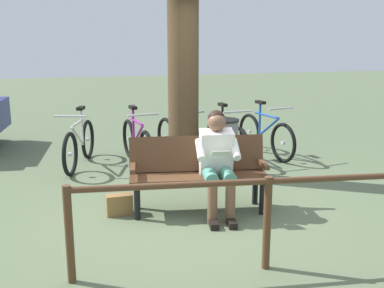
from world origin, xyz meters
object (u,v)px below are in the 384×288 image
tree_trunk (183,51)px  bicycle_green (179,140)px  handbag (119,205)px  litter_bin (224,147)px  bench (198,168)px  bicycle_red (265,135)px  bicycle_silver (226,139)px  bicycle_orange (137,143)px  bicycle_black (80,144)px  person_reading (217,158)px

tree_trunk → bicycle_green: (-0.09, -0.66, -1.45)m
handbag → litter_bin: (-1.68, -1.16, 0.31)m
bench → bicycle_red: 2.84m
litter_bin → bicycle_red: bicycle_red is taller
bicycle_silver → bicycle_orange: size_ratio=1.00×
tree_trunk → bicycle_red: (-1.63, -0.67, -1.45)m
tree_trunk → bicycle_black: size_ratio=2.24×
bench → tree_trunk: bearing=-88.8°
bench → bicycle_black: (1.29, -2.29, -0.15)m
litter_bin → bicycle_green: bicycle_green is taller
litter_bin → bicycle_orange: bearing=-38.6°
bicycle_silver → handbag: bearing=-49.5°
tree_trunk → bicycle_orange: size_ratio=2.16×
person_reading → tree_trunk: size_ratio=0.33×
bicycle_silver → bicycle_green: bearing=-101.6°
bicycle_orange → person_reading: bearing=6.8°
bench → person_reading: bearing=141.0°
bicycle_red → bicycle_green: (1.54, 0.01, 0.00)m
bicycle_black → tree_trunk: bearing=79.5°
litter_bin → handbag: bearing=34.5°
bicycle_green → bench: bearing=-20.2°
bicycle_green → bicycle_orange: same height
tree_trunk → bicycle_green: size_ratio=2.19×
bicycle_green → bicycle_orange: bearing=-101.7°
litter_bin → person_reading: bearing=67.7°
litter_bin → bicycle_silver: (-0.33, -0.83, -0.07)m
bicycle_silver → bicycle_black: (2.38, -0.23, 0.00)m
bicycle_silver → person_reading: bearing=-26.2°
bicycle_red → bicycle_black: bearing=-102.5°
handbag → bicycle_orange: bearing=-104.2°
bench → bicycle_red: size_ratio=0.99×
bicycle_black → person_reading: bearing=47.9°
bench → litter_bin: bench is taller
litter_bin → bicycle_orange: 1.48m
bicycle_silver → bicycle_black: same height
tree_trunk → bicycle_silver: (-0.88, -0.55, -1.45)m
person_reading → tree_trunk: bearing=-82.0°
handbag → bicycle_silver: (-2.01, -1.99, 0.24)m
person_reading → bicycle_black: 2.90m
litter_bin → bicycle_black: size_ratio=0.52×
bench → handbag: (0.93, -0.07, -0.39)m
bench → bicycle_silver: size_ratio=0.99×
litter_bin → bicycle_black: (2.05, -1.07, -0.07)m
handbag → litter_bin: 2.07m
tree_trunk → bicycle_orange: 1.70m
person_reading → bicycle_black: (1.47, -2.48, -0.31)m
handbag → litter_bin: bearing=-145.5°
handbag → bicycle_green: size_ratio=0.18×
handbag → bicycle_silver: bicycle_silver is taller
bicycle_silver → bicycle_orange: (1.49, -0.09, 0.00)m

